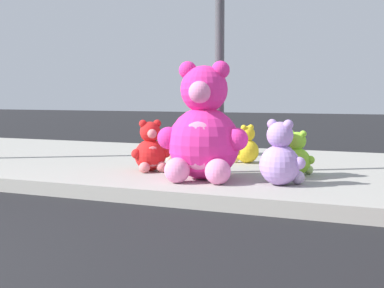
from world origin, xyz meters
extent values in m
cube|color=#9E9B93|center=(0.00, 5.20, 0.07)|extent=(28.00, 4.40, 0.15)
cylinder|color=#4C4C51|center=(1.00, 4.40, 1.75)|extent=(0.11, 0.11, 3.20)
sphere|color=#F22D93|center=(1.03, 3.85, 0.54)|extent=(0.78, 0.78, 0.78)
ellipsoid|color=pink|center=(1.09, 3.58, 0.54)|extent=(0.45, 0.25, 0.50)
sphere|color=#F22D93|center=(1.03, 3.85, 1.12)|extent=(0.51, 0.51, 0.51)
sphere|color=pink|center=(1.07, 3.64, 1.09)|extent=(0.23, 0.23, 0.23)
sphere|color=#F22D93|center=(1.21, 3.88, 1.32)|extent=(0.19, 0.19, 0.19)
sphere|color=#F22D93|center=(1.41, 3.82, 0.60)|extent=(0.24, 0.24, 0.24)
sphere|color=pink|center=(1.30, 3.56, 0.28)|extent=(0.27, 0.27, 0.27)
sphere|color=#F22D93|center=(0.86, 3.82, 1.32)|extent=(0.19, 0.19, 0.19)
sphere|color=#F22D93|center=(0.69, 3.69, 0.60)|extent=(0.24, 0.24, 0.24)
sphere|color=pink|center=(0.88, 3.49, 0.28)|extent=(0.27, 0.27, 0.27)
sphere|color=red|center=(0.20, 4.18, 0.34)|extent=(0.38, 0.38, 0.38)
ellipsoid|color=#DB7B7B|center=(0.29, 4.08, 0.34)|extent=(0.21, 0.20, 0.24)
sphere|color=red|center=(0.20, 4.18, 0.62)|extent=(0.25, 0.25, 0.25)
sphere|color=#DB7B7B|center=(0.27, 4.10, 0.60)|extent=(0.11, 0.11, 0.11)
sphere|color=red|center=(0.27, 4.24, 0.72)|extent=(0.09, 0.09, 0.09)
sphere|color=red|center=(0.37, 4.26, 0.37)|extent=(0.12, 0.12, 0.12)
sphere|color=#DB7B7B|center=(0.39, 4.12, 0.21)|extent=(0.13, 0.13, 0.13)
sphere|color=red|center=(0.14, 4.12, 0.72)|extent=(0.09, 0.09, 0.09)
sphere|color=red|center=(0.10, 4.03, 0.37)|extent=(0.12, 0.12, 0.12)
sphere|color=#DB7B7B|center=(0.23, 3.99, 0.21)|extent=(0.13, 0.13, 0.13)
sphere|color=yellow|center=(1.03, 5.38, 0.31)|extent=(0.31, 0.31, 0.31)
ellipsoid|color=#F0DB80|center=(0.92, 5.43, 0.31)|extent=(0.13, 0.19, 0.20)
sphere|color=yellow|center=(1.03, 5.38, 0.54)|extent=(0.21, 0.21, 0.21)
sphere|color=#F0DB80|center=(0.95, 5.42, 0.53)|extent=(0.09, 0.09, 0.09)
sphere|color=yellow|center=(1.00, 5.32, 0.62)|extent=(0.08, 0.08, 0.08)
sphere|color=yellow|center=(0.93, 5.26, 0.33)|extent=(0.10, 0.10, 0.10)
sphere|color=#F0DB80|center=(0.87, 5.35, 0.20)|extent=(0.11, 0.11, 0.11)
sphere|color=yellow|center=(1.05, 5.45, 0.62)|extent=(0.08, 0.08, 0.08)
sphere|color=yellow|center=(1.05, 5.54, 0.33)|extent=(0.10, 0.10, 0.10)
sphere|color=#F0DB80|center=(0.94, 5.51, 0.20)|extent=(0.11, 0.11, 0.11)
sphere|color=#B28CD8|center=(1.88, 3.79, 0.35)|extent=(0.41, 0.41, 0.41)
ellipsoid|color=silver|center=(1.93, 3.93, 0.35)|extent=(0.24, 0.15, 0.26)
sphere|color=#B28CD8|center=(1.88, 3.79, 0.66)|extent=(0.27, 0.27, 0.27)
sphere|color=silver|center=(1.92, 3.90, 0.64)|extent=(0.12, 0.12, 0.12)
sphere|color=#B28CD8|center=(1.79, 3.81, 0.76)|extent=(0.10, 0.10, 0.10)
sphere|color=#B28CD8|center=(1.71, 3.89, 0.38)|extent=(0.13, 0.13, 0.13)
sphere|color=silver|center=(1.83, 3.99, 0.22)|extent=(0.14, 0.14, 0.14)
sphere|color=#B28CD8|center=(1.97, 3.76, 0.76)|extent=(0.10, 0.10, 0.10)
sphere|color=#B28CD8|center=(2.08, 3.78, 0.38)|extent=(0.13, 0.13, 0.13)
sphere|color=silver|center=(2.04, 3.92, 0.22)|extent=(0.14, 0.14, 0.14)
sphere|color=#8CD133|center=(1.89, 4.54, 0.31)|extent=(0.31, 0.31, 0.31)
ellipsoid|color=#B8DE87|center=(1.91, 4.65, 0.31)|extent=(0.18, 0.11, 0.20)
sphere|color=#8CD133|center=(1.89, 4.54, 0.54)|extent=(0.20, 0.20, 0.20)
sphere|color=#B8DE87|center=(1.91, 4.63, 0.53)|extent=(0.09, 0.09, 0.09)
sphere|color=#8CD133|center=(1.82, 4.56, 0.62)|extent=(0.08, 0.08, 0.08)
sphere|color=#8CD133|center=(1.75, 4.62, 0.33)|extent=(0.10, 0.10, 0.10)
sphere|color=#B8DE87|center=(1.83, 4.69, 0.20)|extent=(0.11, 0.11, 0.11)
sphere|color=#8CD133|center=(1.96, 4.53, 0.62)|extent=(0.08, 0.08, 0.08)
sphere|color=#8CD133|center=(2.04, 4.55, 0.33)|extent=(0.10, 0.10, 0.10)
sphere|color=#B8DE87|center=(2.00, 4.65, 0.20)|extent=(0.11, 0.11, 0.11)
sphere|color=olive|center=(0.30, 4.86, 0.30)|extent=(0.30, 0.30, 0.30)
ellipsoid|color=tan|center=(0.24, 4.78, 0.30)|extent=(0.17, 0.15, 0.19)
sphere|color=olive|center=(0.30, 4.86, 0.52)|extent=(0.20, 0.20, 0.20)
sphere|color=tan|center=(0.25, 4.80, 0.51)|extent=(0.09, 0.09, 0.09)
sphere|color=olive|center=(0.35, 4.83, 0.60)|extent=(0.07, 0.07, 0.07)
sphere|color=olive|center=(0.39, 4.75, 0.32)|extent=(0.09, 0.09, 0.09)
sphere|color=tan|center=(0.29, 4.71, 0.20)|extent=(0.10, 0.10, 0.10)
sphere|color=olive|center=(0.24, 4.90, 0.60)|extent=(0.07, 0.07, 0.07)
sphere|color=olive|center=(0.16, 4.91, 0.32)|extent=(0.09, 0.09, 0.09)
sphere|color=tan|center=(0.16, 4.81, 0.20)|extent=(0.10, 0.10, 0.10)
camera|label=1|loc=(3.26, -1.53, 1.05)|focal=50.93mm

